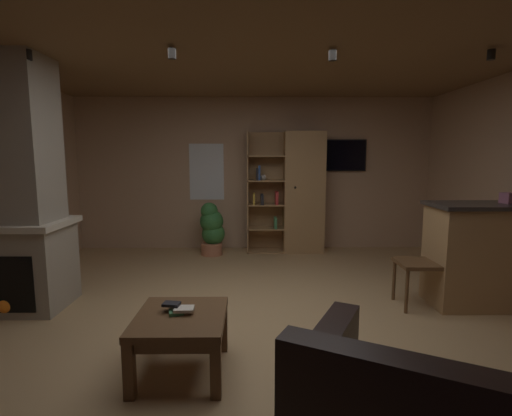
% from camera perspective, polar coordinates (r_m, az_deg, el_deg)
% --- Properties ---
extents(floor, '(5.90, 6.14, 0.02)m').
position_cam_1_polar(floor, '(3.66, 0.08, -17.53)').
color(floor, tan).
rests_on(floor, ground).
extents(wall_back, '(6.02, 0.06, 2.53)m').
position_cam_1_polar(wall_back, '(6.42, -0.29, 5.11)').
color(wall_back, tan).
rests_on(wall_back, ground).
extents(ceiling, '(5.90, 6.14, 0.02)m').
position_cam_1_polar(ceiling, '(3.46, 0.09, 24.25)').
color(ceiling, brown).
extents(window_pane_back, '(0.57, 0.01, 0.94)m').
position_cam_1_polar(window_pane_back, '(6.43, -7.45, 5.42)').
color(window_pane_back, white).
extents(stone_fireplace, '(0.93, 0.77, 2.53)m').
position_cam_1_polar(stone_fireplace, '(4.49, -32.34, 1.22)').
color(stone_fireplace, gray).
rests_on(stone_fireplace, ground).
extents(bookshelf_cabinet, '(1.25, 0.41, 1.96)m').
position_cam_1_polar(bookshelf_cabinet, '(6.22, 6.37, 2.27)').
color(bookshelf_cabinet, '#A87F51').
rests_on(bookshelf_cabinet, ground).
extents(kitchen_bar_counter, '(1.38, 0.60, 1.08)m').
position_cam_1_polar(kitchen_bar_counter, '(4.69, 32.43, -5.95)').
color(kitchen_bar_counter, '#A87F51').
rests_on(kitchen_bar_counter, ground).
extents(tissue_box, '(0.14, 0.14, 0.11)m').
position_cam_1_polar(tissue_box, '(4.64, 33.77, 1.25)').
color(tissue_box, '#995972').
rests_on(tissue_box, kitchen_bar_counter).
extents(coffee_table, '(0.63, 0.69, 0.44)m').
position_cam_1_polar(coffee_table, '(2.89, -11.27, -17.04)').
color(coffee_table, brown).
rests_on(coffee_table, ground).
extents(table_book_0, '(0.13, 0.13, 0.02)m').
position_cam_1_polar(table_book_0, '(2.87, -11.94, -15.08)').
color(table_book_0, '#387247').
rests_on(table_book_0, coffee_table).
extents(table_book_1, '(0.14, 0.11, 0.02)m').
position_cam_1_polar(table_book_1, '(2.86, -10.80, -14.71)').
color(table_book_1, beige).
rests_on(table_book_1, coffee_table).
extents(table_book_2, '(0.13, 0.10, 0.02)m').
position_cam_1_polar(table_book_2, '(2.90, -12.62, -13.95)').
color(table_book_2, black).
rests_on(table_book_2, coffee_table).
extents(dining_chair, '(0.43, 0.43, 0.92)m').
position_cam_1_polar(dining_chair, '(4.31, 24.36, -6.74)').
color(dining_chair, brown).
rests_on(dining_chair, ground).
extents(potted_floor_plant, '(0.39, 0.39, 0.84)m').
position_cam_1_polar(potted_floor_plant, '(6.08, -6.66, -3.05)').
color(potted_floor_plant, '#B77051').
rests_on(potted_floor_plant, ground).
extents(wall_mounted_tv, '(0.93, 0.06, 0.52)m').
position_cam_1_polar(wall_mounted_tv, '(6.51, 12.27, 7.76)').
color(wall_mounted_tv, black).
extents(track_light_spot_0, '(0.07, 0.07, 0.09)m').
position_cam_1_polar(track_light_spot_0, '(4.18, -31.13, 19.14)').
color(track_light_spot_0, black).
extents(track_light_spot_1, '(0.07, 0.07, 0.09)m').
position_cam_1_polar(track_light_spot_1, '(3.68, -12.54, 21.75)').
color(track_light_spot_1, black).
extents(track_light_spot_2, '(0.07, 0.07, 0.09)m').
position_cam_1_polar(track_light_spot_2, '(3.73, 11.46, 21.61)').
color(track_light_spot_2, black).
extents(track_light_spot_3, '(0.07, 0.07, 0.09)m').
position_cam_1_polar(track_light_spot_3, '(4.21, 31.92, 19.00)').
color(track_light_spot_3, black).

